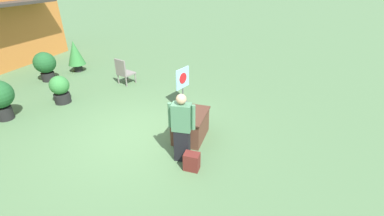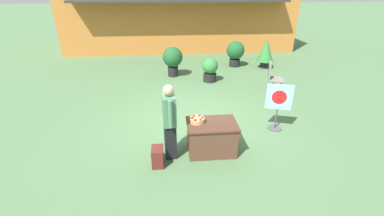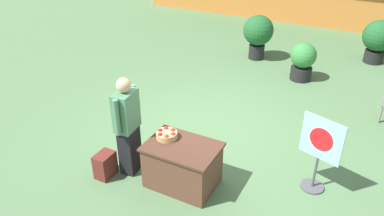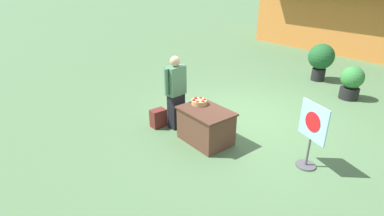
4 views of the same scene
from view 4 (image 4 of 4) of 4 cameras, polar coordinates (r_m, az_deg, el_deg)
ground_plane at (r=7.52m, az=8.90°, el=-1.84°), size 120.00×120.00×0.00m
display_table at (r=6.25m, az=2.63°, el=-3.40°), size 1.11×0.78×0.72m
apple_basket at (r=6.34m, az=1.38°, el=1.20°), size 0.33×0.33×0.13m
person_visitor at (r=6.67m, az=-3.10°, el=3.01°), size 0.30×0.61×1.68m
backpack at (r=6.98m, az=-6.44°, el=-1.92°), size 0.24×0.34×0.42m
poster_board at (r=5.69m, az=21.81°, el=-4.42°), size 0.62×0.36×1.25m
potted_plant_near_left at (r=10.79m, az=23.35°, el=8.63°), size 0.82×0.82×1.22m
potted_plant_near_right at (r=9.54m, az=28.11°, el=4.46°), size 0.62×0.62×0.94m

